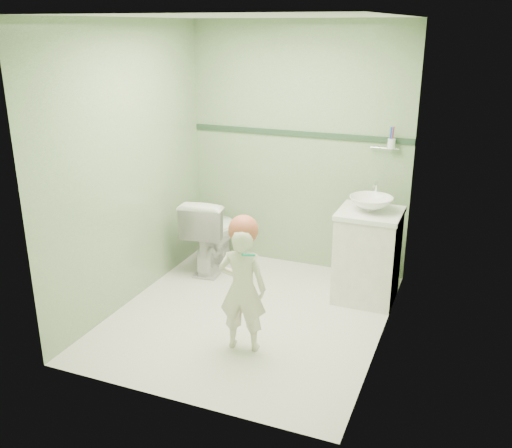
% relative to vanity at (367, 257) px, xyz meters
% --- Properties ---
extents(ground, '(2.50, 2.50, 0.00)m').
position_rel_vanity_xyz_m(ground, '(-0.84, -0.70, -0.40)').
color(ground, silver).
rests_on(ground, ground).
extents(room_shell, '(2.50, 2.54, 2.40)m').
position_rel_vanity_xyz_m(room_shell, '(-0.84, -0.70, 0.80)').
color(room_shell, '#82A675').
rests_on(room_shell, ground).
extents(trim_stripe, '(2.20, 0.02, 0.05)m').
position_rel_vanity_xyz_m(trim_stripe, '(-0.84, 0.54, 0.95)').
color(trim_stripe, '#28432E').
rests_on(trim_stripe, room_shell).
extents(vanity, '(0.52, 0.50, 0.80)m').
position_rel_vanity_xyz_m(vanity, '(0.00, 0.00, 0.00)').
color(vanity, white).
rests_on(vanity, ground).
extents(counter, '(0.54, 0.52, 0.04)m').
position_rel_vanity_xyz_m(counter, '(0.00, 0.00, 0.41)').
color(counter, white).
rests_on(counter, vanity).
extents(basin, '(0.37, 0.37, 0.13)m').
position_rel_vanity_xyz_m(basin, '(0.00, 0.00, 0.49)').
color(basin, white).
rests_on(basin, counter).
extents(faucet, '(0.03, 0.13, 0.18)m').
position_rel_vanity_xyz_m(faucet, '(0.00, 0.19, 0.57)').
color(faucet, silver).
rests_on(faucet, counter).
extents(cup_holder, '(0.26, 0.07, 0.21)m').
position_rel_vanity_xyz_m(cup_holder, '(0.05, 0.48, 0.93)').
color(cup_holder, silver).
rests_on(cup_holder, room_shell).
extents(toilet, '(0.50, 0.79, 0.76)m').
position_rel_vanity_xyz_m(toilet, '(-1.58, 0.10, -0.02)').
color(toilet, white).
rests_on(toilet, ground).
extents(toddler, '(0.39, 0.29, 0.99)m').
position_rel_vanity_xyz_m(toddler, '(-0.70, -1.17, 0.09)').
color(toddler, silver).
rests_on(toddler, ground).
extents(hair_cap, '(0.22, 0.22, 0.22)m').
position_rel_vanity_xyz_m(hair_cap, '(-0.70, -1.15, 0.55)').
color(hair_cap, '#BA5840').
rests_on(hair_cap, toddler).
extents(teal_toothbrush, '(0.11, 0.14, 0.08)m').
position_rel_vanity_xyz_m(teal_toothbrush, '(-0.60, -1.29, 0.43)').
color(teal_toothbrush, '#0D9A76').
rests_on(teal_toothbrush, toddler).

